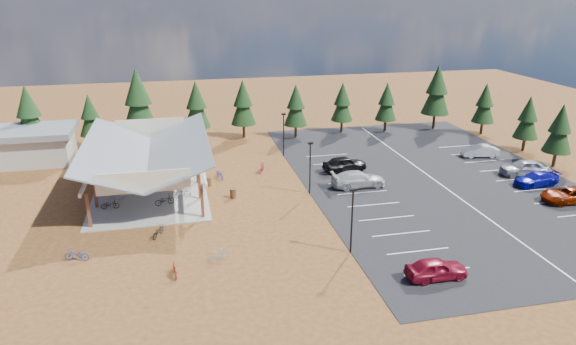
{
  "coord_description": "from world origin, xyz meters",
  "views": [
    {
      "loc": [
        -6.96,
        -42.33,
        18.69
      ],
      "look_at": [
        2.86,
        2.02,
        2.3
      ],
      "focal_mm": 32.0,
      "sensor_mm": 36.0,
      "label": 1
    }
  ],
  "objects_px": {
    "bike_12": "(158,231)",
    "bike_pavilion": "(148,150)",
    "bike_3": "(123,166)",
    "bike_10": "(77,255)",
    "trash_bin_1": "(208,182)",
    "lamp_post_0": "(352,216)",
    "outbuilding": "(24,145)",
    "lamp_post_1": "(310,164)",
    "car_0": "(436,269)",
    "car_4": "(345,164)",
    "bike_13": "(219,255)",
    "bike_14": "(220,174)",
    "lamp_post_2": "(284,132)",
    "car_6": "(568,195)",
    "bike_4": "(165,200)",
    "car_3": "(358,179)",
    "car_9": "(480,151)",
    "bike_15": "(262,168)",
    "bike_7": "(177,164)",
    "car_7": "(536,179)",
    "bike_2": "(139,174)",
    "bike_1": "(125,193)",
    "bike_5": "(182,193)",
    "bike_6": "(164,172)",
    "trash_bin_0": "(233,193)",
    "bike_0": "(110,204)",
    "car_8": "(524,167)",
    "bike_11": "(175,269)"
  },
  "relations": [
    {
      "from": "bike_13",
      "to": "car_3",
      "type": "relative_size",
      "value": 0.29
    },
    {
      "from": "bike_13",
      "to": "bike_14",
      "type": "height_order",
      "value": "bike_14"
    },
    {
      "from": "trash_bin_1",
      "to": "lamp_post_0",
      "type": "bearing_deg",
      "value": -59.81
    },
    {
      "from": "car_4",
      "to": "car_6",
      "type": "distance_m",
      "value": 21.5
    },
    {
      "from": "bike_12",
      "to": "bike_14",
      "type": "bearing_deg",
      "value": -90.24
    },
    {
      "from": "lamp_post_1",
      "to": "bike_4",
      "type": "xyz_separation_m",
      "value": [
        -13.63,
        -0.05,
        -2.41
      ]
    },
    {
      "from": "bike_4",
      "to": "bike_14",
      "type": "bearing_deg",
      "value": -59.17
    },
    {
      "from": "trash_bin_1",
      "to": "car_4",
      "type": "bearing_deg",
      "value": 4.8
    },
    {
      "from": "lamp_post_2",
      "to": "bike_5",
      "type": "relative_size",
      "value": 3.03
    },
    {
      "from": "bike_pavilion",
      "to": "bike_2",
      "type": "distance_m",
      "value": 4.31
    },
    {
      "from": "trash_bin_1",
      "to": "car_7",
      "type": "bearing_deg",
      "value": -12.43
    },
    {
      "from": "trash_bin_1",
      "to": "bike_15",
      "type": "xyz_separation_m",
      "value": [
        5.91,
        2.82,
        0.08
      ]
    },
    {
      "from": "car_6",
      "to": "bike_4",
      "type": "bearing_deg",
      "value": -98.73
    },
    {
      "from": "bike_6",
      "to": "car_3",
      "type": "xyz_separation_m",
      "value": [
        18.84,
        -6.97,
        0.27
      ]
    },
    {
      "from": "bike_6",
      "to": "bike_12",
      "type": "xyz_separation_m",
      "value": [
        -0.43,
        -13.86,
        -0.1
      ]
    },
    {
      "from": "outbuilding",
      "to": "bike_1",
      "type": "distance_m",
      "value": 18.13
    },
    {
      "from": "trash_bin_1",
      "to": "bike_15",
      "type": "distance_m",
      "value": 6.55
    },
    {
      "from": "bike_1",
      "to": "car_7",
      "type": "height_order",
      "value": "car_7"
    },
    {
      "from": "bike_12",
      "to": "bike_pavilion",
      "type": "bearing_deg",
      "value": -59.4
    },
    {
      "from": "trash_bin_0",
      "to": "car_0",
      "type": "height_order",
      "value": "car_0"
    },
    {
      "from": "bike_5",
      "to": "bike_10",
      "type": "bearing_deg",
      "value": 142.55
    },
    {
      "from": "lamp_post_1",
      "to": "car_0",
      "type": "height_order",
      "value": "lamp_post_1"
    },
    {
      "from": "lamp_post_2",
      "to": "bike_2",
      "type": "relative_size",
      "value": 2.74
    },
    {
      "from": "bike_15",
      "to": "car_4",
      "type": "height_order",
      "value": "car_4"
    },
    {
      "from": "bike_7",
      "to": "bike_12",
      "type": "bearing_deg",
      "value": -178.56
    },
    {
      "from": "lamp_post_2",
      "to": "car_0",
      "type": "bearing_deg",
      "value": -81.19
    },
    {
      "from": "bike_0",
      "to": "bike_7",
      "type": "relative_size",
      "value": 0.92
    },
    {
      "from": "lamp_post_2",
      "to": "bike_5",
      "type": "distance_m",
      "value": 16.28
    },
    {
      "from": "bike_pavilion",
      "to": "outbuilding",
      "type": "distance_m",
      "value": 17.89
    },
    {
      "from": "car_3",
      "to": "car_9",
      "type": "distance_m",
      "value": 18.18
    },
    {
      "from": "trash_bin_1",
      "to": "bike_3",
      "type": "relative_size",
      "value": 0.5
    },
    {
      "from": "car_3",
      "to": "car_4",
      "type": "height_order",
      "value": "car_4"
    },
    {
      "from": "bike_4",
      "to": "bike_11",
      "type": "xyz_separation_m",
      "value": [
        0.73,
        -12.49,
        -0.05
      ]
    },
    {
      "from": "bike_7",
      "to": "bike_14",
      "type": "height_order",
      "value": "bike_7"
    },
    {
      "from": "bike_5",
      "to": "bike_6",
      "type": "height_order",
      "value": "bike_5"
    },
    {
      "from": "bike_10",
      "to": "car_3",
      "type": "height_order",
      "value": "car_3"
    },
    {
      "from": "trash_bin_0",
      "to": "bike_0",
      "type": "relative_size",
      "value": 0.57
    },
    {
      "from": "bike_10",
      "to": "bike_12",
      "type": "distance_m",
      "value": 6.26
    },
    {
      "from": "bike_12",
      "to": "car_0",
      "type": "xyz_separation_m",
      "value": [
        18.58,
        -10.5,
        0.31
      ]
    },
    {
      "from": "outbuilding",
      "to": "car_4",
      "type": "distance_m",
      "value": 35.94
    },
    {
      "from": "car_0",
      "to": "bike_5",
      "type": "bearing_deg",
      "value": 42.45
    },
    {
      "from": "bike_3",
      "to": "car_7",
      "type": "height_order",
      "value": "car_7"
    },
    {
      "from": "bike_2",
      "to": "bike_14",
      "type": "relative_size",
      "value": 1.02
    },
    {
      "from": "bike_15",
      "to": "car_6",
      "type": "xyz_separation_m",
      "value": [
        26.2,
        -14.19,
        0.2
      ]
    },
    {
      "from": "outbuilding",
      "to": "trash_bin_0",
      "type": "height_order",
      "value": "outbuilding"
    },
    {
      "from": "bike_3",
      "to": "bike_10",
      "type": "distance_m",
      "value": 19.32
    },
    {
      "from": "trash_bin_1",
      "to": "bike_2",
      "type": "bearing_deg",
      "value": 153.44
    },
    {
      "from": "bike_1",
      "to": "car_8",
      "type": "relative_size",
      "value": 0.38
    },
    {
      "from": "bike_3",
      "to": "car_6",
      "type": "xyz_separation_m",
      "value": [
        40.73,
        -17.59,
        0.09
      ]
    },
    {
      "from": "car_8",
      "to": "bike_11",
      "type": "bearing_deg",
      "value": -62.39
    }
  ]
}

